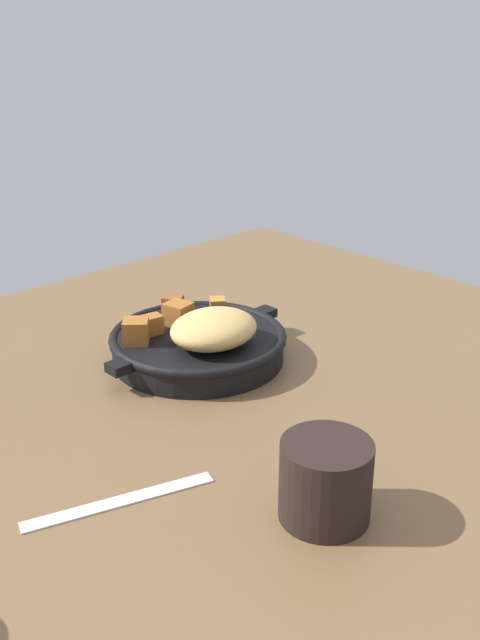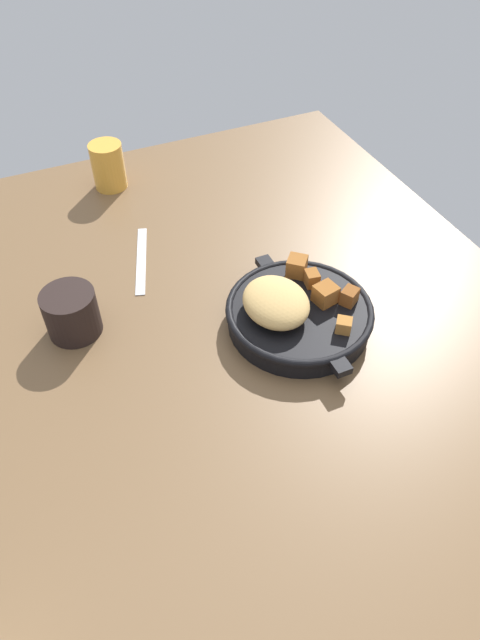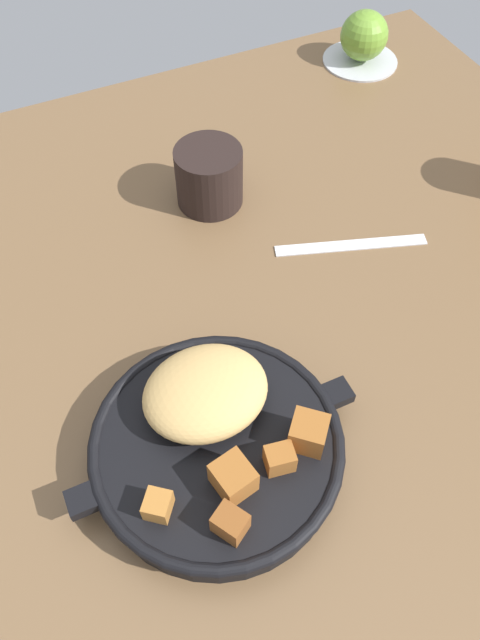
{
  "view_description": "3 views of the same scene",
  "coord_description": "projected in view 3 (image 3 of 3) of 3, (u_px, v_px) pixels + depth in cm",
  "views": [
    {
      "loc": [
        49.87,
        54.73,
        41.68
      ],
      "look_at": [
        -6.11,
        -3.8,
        7.62
      ],
      "focal_mm": 41.22,
      "sensor_mm": 36.0,
      "label": 1
    },
    {
      "loc": [
        -58.71,
        22.41,
        64.85
      ],
      "look_at": [
        -5.47,
        -1.24,
        4.86
      ],
      "focal_mm": 32.09,
      "sensor_mm": 36.0,
      "label": 2
    },
    {
      "loc": [
        -13.37,
        -32.94,
        53.53
      ],
      "look_at": [
        0.76,
        -2.11,
        6.82
      ],
      "focal_mm": 34.4,
      "sensor_mm": 36.0,
      "label": 3
    }
  ],
  "objects": [
    {
      "name": "coffee_mug_dark",
      "position": [
        209.0,
        177.0,
        0.74
      ],
      "size": [
        8.21,
        8.21,
        7.47
      ],
      "primitive_type": "cylinder",
      "color": "black",
      "rests_on": "ground_plane"
    },
    {
      "name": "ground_plane",
      "position": [
        225.0,
        352.0,
        0.65
      ],
      "size": [
        113.62,
        100.06,
        2.4
      ],
      "primitive_type": "cube",
      "color": "brown"
    },
    {
      "name": "cast_iron_skillet",
      "position": [
        216.0,
        440.0,
        0.55
      ],
      "size": [
        27.12,
        22.82,
        7.84
      ],
      "color": "black",
      "rests_on": "ground_plane"
    },
    {
      "name": "butter_knife",
      "position": [
        351.0,
        245.0,
        0.72
      ],
      "size": [
        17.71,
        7.2,
        0.36
      ],
      "primitive_type": "cube",
      "rotation": [
        0.0,
        0.0,
        -0.32
      ],
      "color": "silver",
      "rests_on": "ground_plane"
    },
    {
      "name": "red_apple",
      "position": [
        364.0,
        35.0,
        0.92
      ],
      "size": [
        7.18,
        7.18,
        7.18
      ],
      "primitive_type": "sphere",
      "color": "olive",
      "rests_on": "saucer_plate"
    },
    {
      "name": "saucer_plate",
      "position": [
        360.0,
        60.0,
        0.95
      ],
      "size": [
        11.57,
        11.57,
        0.6
      ],
      "primitive_type": "cylinder",
      "color": "#B7BABF",
      "rests_on": "ground_plane"
    }
  ]
}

